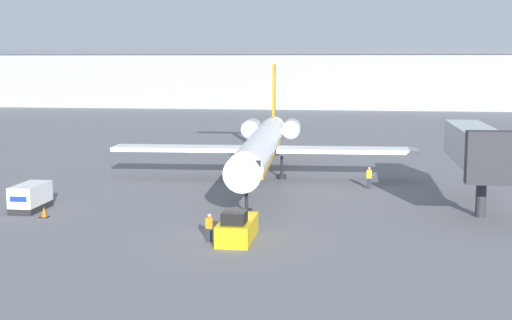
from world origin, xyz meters
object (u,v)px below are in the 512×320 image
object	(u,v)px
pushback_tug	(237,228)
jet_bridge	(476,147)
luggage_cart	(31,197)
worker_by_wing	(369,177)
airplane_main	(263,142)
worker_near_tug	(209,227)
traffic_cone_left	(44,212)

from	to	relation	value
pushback_tug	jet_bridge	xyz separation A→B (m)	(15.42, 11.40, 3.73)
luggage_cart	worker_by_wing	size ratio (longest dim) A/B	2.08
airplane_main	jet_bridge	world-z (taller)	airplane_main
worker_near_tug	jet_bridge	world-z (taller)	jet_bridge
worker_by_wing	pushback_tug	bearing A→B (deg)	-113.84
worker_by_wing	jet_bridge	bearing A→B (deg)	-43.58
worker_by_wing	jet_bridge	size ratio (longest dim) A/B	0.13
luggage_cart	jet_bridge	size ratio (longest dim) A/B	0.27
pushback_tug	luggage_cart	distance (m)	17.10
airplane_main	worker_near_tug	xyz separation A→B (m)	(-0.39, -22.34, -2.50)
airplane_main	worker_by_wing	world-z (taller)	airplane_main
pushback_tug	worker_by_wing	size ratio (longest dim) A/B	2.59
airplane_main	worker_near_tug	bearing A→B (deg)	-90.99
pushback_tug	worker_near_tug	bearing A→B (deg)	-157.70
pushback_tug	traffic_cone_left	xyz separation A→B (m)	(-14.00, 4.28, -0.39)
worker_near_tug	worker_by_wing	distance (m)	21.32
airplane_main	luggage_cart	size ratio (longest dim) A/B	8.90
luggage_cart	jet_bridge	bearing A→B (deg)	9.24
luggage_cart	traffic_cone_left	distance (m)	2.84
airplane_main	worker_near_tug	world-z (taller)	airplane_main
airplane_main	traffic_cone_left	xyz separation A→B (m)	(-12.84, -17.43, -3.03)
pushback_tug	luggage_cart	xyz separation A→B (m)	(-15.89, 6.31, 0.22)
pushback_tug	worker_by_wing	xyz separation A→B (m)	(8.11, 18.36, 0.23)
pushback_tug	worker_near_tug	xyz separation A→B (m)	(-1.55, -0.64, 0.14)
pushback_tug	worker_near_tug	world-z (taller)	pushback_tug
airplane_main	worker_by_wing	xyz separation A→B (m)	(9.28, -3.34, -2.41)
luggage_cart	worker_near_tug	xyz separation A→B (m)	(14.34, -6.95, -0.07)
luggage_cart	jet_bridge	xyz separation A→B (m)	(31.31, 5.10, 3.51)
airplane_main	traffic_cone_left	bearing A→B (deg)	-126.37
worker_near_tug	airplane_main	bearing A→B (deg)	89.01
jet_bridge	traffic_cone_left	bearing A→B (deg)	-166.38
worker_near_tug	traffic_cone_left	size ratio (longest dim) A/B	2.34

